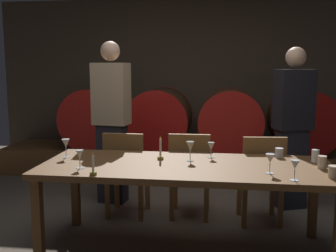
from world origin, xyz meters
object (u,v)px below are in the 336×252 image
object	(u,v)px
wine_glass_right	(270,159)
cup_center_left	(315,156)
candle_right	(160,153)
cup_far_right	(334,172)
dining_table	(186,172)
wine_glass_left	(80,155)
wine_glass_center_left	(190,147)
wine_barrel_far_left	(97,118)
wine_barrel_center_right	(230,120)
guest_left	(112,121)
wine_glass_center_right	(211,147)
chair_center	(190,171)
wine_barrel_center_left	(160,119)
cup_center_right	(322,162)
candle_left	(93,169)
wine_glass_far_left	(66,144)
wine_glass_far_right	(295,166)
chair_right	(261,175)
wine_barrel_far_right	(302,121)
chair_left	(126,170)
cup_far_left	(279,153)
guest_right	(293,127)

from	to	relation	value
wine_glass_right	cup_center_left	bearing A→B (deg)	44.95
candle_right	cup_far_right	world-z (taller)	candle_right
dining_table	cup_center_left	bearing A→B (deg)	11.89
wine_glass_left	wine_glass_center_left	distance (m)	0.91
wine_barrel_far_left	wine_barrel_center_right	world-z (taller)	same
guest_left	wine_glass_center_right	size ratio (longest dim) A/B	13.18
chair_center	guest_left	size ratio (longest dim) A/B	0.49
wine_barrel_center_left	candle_right	distance (m)	2.30
wine_barrel_center_left	cup_center_right	bearing A→B (deg)	-55.78
candle_left	wine_glass_far_left	world-z (taller)	candle_left
wine_glass_center_left	wine_glass_far_right	bearing A→B (deg)	-32.75
dining_table	wine_glass_center_right	world-z (taller)	wine_glass_center_right
chair_right	wine_glass_far_right	bearing A→B (deg)	90.69
cup_center_left	dining_table	bearing A→B (deg)	-168.11
wine_barrel_far_right	candle_right	distance (m)	2.79
wine_barrel_center_left	chair_right	world-z (taller)	wine_barrel_center_left
chair_right	cup_center_right	distance (m)	0.80
chair_center	wine_glass_far_left	xyz separation A→B (m)	(-1.04, -0.60, 0.37)
chair_right	wine_glass_left	distance (m)	1.76
wine_barrel_center_left	wine_glass_center_left	distance (m)	2.38
wine_barrel_center_left	cup_far_right	size ratio (longest dim) A/B	10.63
chair_left	candle_left	xyz separation A→B (m)	(0.02, -1.08, 0.29)
candle_right	chair_center	bearing A→B (deg)	69.83
wine_glass_center_right	candle_left	bearing A→B (deg)	-141.08
wine_barrel_far_right	wine_glass_far_right	size ratio (longest dim) A/B	6.22
cup_far_left	wine_glass_far_right	bearing A→B (deg)	-89.76
cup_far_right	wine_glass_far_left	bearing A→B (deg)	170.42
wine_glass_left	wine_glass_right	xyz separation A→B (m)	(1.45, 0.04, 0.01)
chair_center	guest_right	bearing A→B (deg)	-156.72
chair_left	wine_barrel_center_right	bearing A→B (deg)	-120.67
wine_glass_center_left	cup_center_right	size ratio (longest dim) A/B	1.68
guest_left	wine_glass_far_left	world-z (taller)	guest_left
wine_barrel_far_left	chair_right	bearing A→B (deg)	-39.13
wine_glass_far_left	chair_right	bearing A→B (deg)	17.30
guest_right	wine_glass_right	size ratio (longest dim) A/B	11.56
wine_barrel_far_left	guest_right	size ratio (longest dim) A/B	0.53
wine_barrel_center_right	wine_glass_far_left	xyz separation A→B (m)	(-1.47, -2.31, 0.07)
dining_table	wine_glass_center_left	world-z (taller)	wine_glass_center_left
wine_barrel_center_right	wine_glass_center_left	distance (m)	2.33
wine_barrel_far_left	wine_glass_center_left	bearing A→B (deg)	-56.32
wine_barrel_far_right	cup_center_right	distance (m)	2.43
chair_left	wine_glass_far_right	xyz separation A→B (m)	(1.45, -1.04, 0.35)
cup_far_right	wine_barrel_center_right	bearing A→B (deg)	104.18
candle_left	chair_center	bearing A→B (deg)	61.00
dining_table	wine_glass_center_left	bearing A→B (deg)	80.82
wine_barrel_far_left	wine_barrel_center_right	bearing A→B (deg)	0.00
wine_barrel_center_left	guest_right	xyz separation A→B (m)	(1.61, -1.24, 0.10)
chair_center	wine_glass_center_right	xyz separation A→B (m)	(0.22, -0.45, 0.34)
guest_right	wine_glass_center_right	size ratio (longest dim) A/B	12.67
dining_table	chair_center	xyz separation A→B (m)	(-0.03, 0.72, -0.18)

